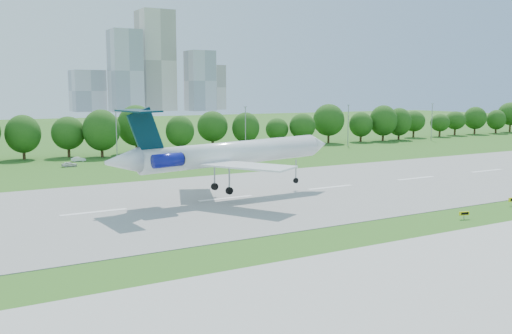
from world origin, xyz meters
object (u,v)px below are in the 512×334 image
object	(u,v)px
airliner	(222,153)
service_vehicle_b	(69,164)
service_vehicle_a	(78,159)
taxi_sign_left	(464,214)

from	to	relation	value
airliner	service_vehicle_b	distance (m)	51.79
airliner	service_vehicle_b	bearing A→B (deg)	99.94
airliner	service_vehicle_a	bearing A→B (deg)	94.41
airliner	service_vehicle_b	size ratio (longest dim) A/B	11.80
airliner	taxi_sign_left	xyz separation A→B (m)	(20.86, -27.58, -6.32)
airliner	service_vehicle_a	distance (m)	59.22
taxi_sign_left	service_vehicle_b	world-z (taller)	service_vehicle_b
taxi_sign_left	service_vehicle_a	bearing A→B (deg)	123.93
taxi_sign_left	service_vehicle_b	bearing A→B (deg)	128.22
airliner	taxi_sign_left	size ratio (longest dim) A/B	27.10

